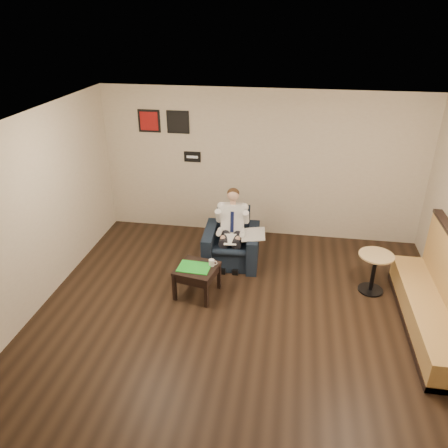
% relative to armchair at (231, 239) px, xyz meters
% --- Properties ---
extents(ground, '(6.00, 6.00, 0.00)m').
position_rel_armchair_xyz_m(ground, '(0.36, -1.79, -0.45)').
color(ground, black).
rests_on(ground, ground).
extents(wall_back, '(6.00, 0.02, 2.80)m').
position_rel_armchair_xyz_m(wall_back, '(0.36, 1.21, 0.95)').
color(wall_back, beige).
rests_on(wall_back, ground).
extents(wall_left, '(0.02, 6.00, 2.80)m').
position_rel_armchair_xyz_m(wall_left, '(-2.64, -1.79, 0.95)').
color(wall_left, beige).
rests_on(wall_left, ground).
extents(ceiling, '(6.00, 6.00, 0.02)m').
position_rel_armchair_xyz_m(ceiling, '(0.36, -1.79, 2.35)').
color(ceiling, white).
rests_on(ceiling, wall_back).
extents(seating_sign, '(0.32, 0.02, 0.20)m').
position_rel_armchair_xyz_m(seating_sign, '(-0.94, 1.20, 1.05)').
color(seating_sign, black).
rests_on(seating_sign, wall_back).
extents(art_print_left, '(0.42, 0.03, 0.42)m').
position_rel_armchair_xyz_m(art_print_left, '(-1.74, 1.20, 1.70)').
color(art_print_left, maroon).
rests_on(art_print_left, wall_back).
extents(art_print_right, '(0.42, 0.03, 0.42)m').
position_rel_armchair_xyz_m(art_print_right, '(-1.19, 1.20, 1.70)').
color(art_print_right, black).
rests_on(art_print_right, wall_back).
extents(armchair, '(0.98, 0.98, 0.90)m').
position_rel_armchair_xyz_m(armchair, '(0.00, 0.00, 0.00)').
color(armchair, black).
rests_on(armchair, ground).
extents(seated_man, '(0.63, 0.91, 1.24)m').
position_rel_armchair_xyz_m(seated_man, '(0.01, -0.12, 0.17)').
color(seated_man, white).
rests_on(seated_man, armchair).
extents(lap_papers, '(0.24, 0.32, 0.01)m').
position_rel_armchair_xyz_m(lap_papers, '(0.01, -0.22, 0.10)').
color(lap_papers, white).
rests_on(lap_papers, seated_man).
extents(newspaper, '(0.44, 0.53, 0.01)m').
position_rel_armchair_xyz_m(newspaper, '(0.38, -0.08, 0.16)').
color(newspaper, silver).
rests_on(newspaper, armchair).
extents(side_table, '(0.70, 0.70, 0.48)m').
position_rel_armchair_xyz_m(side_table, '(-0.38, -1.05, -0.21)').
color(side_table, black).
rests_on(side_table, ground).
extents(green_folder, '(0.50, 0.37, 0.01)m').
position_rel_armchair_xyz_m(green_folder, '(-0.42, -1.07, 0.04)').
color(green_folder, green).
rests_on(green_folder, side_table).
extents(coffee_mug, '(0.10, 0.10, 0.10)m').
position_rel_armchair_xyz_m(coffee_mug, '(-0.17, -0.96, 0.08)').
color(coffee_mug, white).
rests_on(coffee_mug, side_table).
extents(smartphone, '(0.17, 0.12, 0.01)m').
position_rel_armchair_xyz_m(smartphone, '(-0.29, -0.89, 0.04)').
color(smartphone, black).
rests_on(smartphone, side_table).
extents(banquette, '(0.59, 2.48, 1.27)m').
position_rel_armchair_xyz_m(banquette, '(2.95, -1.32, 0.18)').
color(banquette, '#AF8343').
rests_on(banquette, ground).
extents(cafe_table, '(0.69, 0.69, 0.66)m').
position_rel_armchair_xyz_m(cafe_table, '(2.32, -0.53, -0.12)').
color(cafe_table, tan).
rests_on(cafe_table, ground).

